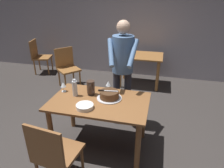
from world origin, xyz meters
TOP-DOWN VIEW (x-y plane):
  - ground_plane at (0.00, 0.00)m, footprint 14.00×14.00m
  - back_wall at (0.00, 2.99)m, footprint 10.00×0.12m
  - main_dining_table at (0.00, 0.00)m, footprint 1.31×0.81m
  - cake_on_platter at (0.12, 0.09)m, footprint 0.34×0.34m
  - cake_knife at (0.05, 0.08)m, footprint 0.27×0.06m
  - plate_stack at (-0.12, -0.23)m, footprint 0.22×0.22m
  - wine_glass_near at (0.04, 0.33)m, footprint 0.08×0.08m
  - wine_glass_far at (-0.58, 0.13)m, footprint 0.08×0.08m
  - water_bottle at (-0.36, 0.05)m, footprint 0.07×0.07m
  - hurricane_lamp at (-0.16, 0.13)m, footprint 0.11×0.11m
  - person_cutting_cake at (0.19, 0.62)m, footprint 0.46×0.57m
  - chair_near_side at (-0.27, -0.78)m, footprint 0.49×0.49m
  - background_table at (0.28, 2.29)m, footprint 1.00×0.70m
  - background_chair_0 at (-2.47, 2.42)m, footprint 0.53×0.53m
  - background_chair_1 at (-1.36, 1.80)m, footprint 0.62×0.62m

SIDE VIEW (x-z plane):
  - ground_plane at x=0.00m, z-range 0.00..0.00m
  - chair_near_side at x=-0.27m, z-range 0.04..0.94m
  - background_chair_0 at x=-2.47m, z-range 0.04..0.94m
  - background_chair_1 at x=-1.36m, z-range 0.04..0.94m
  - background_table at x=0.28m, z-range 0.21..0.95m
  - main_dining_table at x=0.00m, z-range 0.25..1.00m
  - plate_stack at x=-0.12m, z-range 0.75..0.80m
  - cake_on_platter at x=0.12m, z-range 0.75..0.86m
  - wine_glass_near at x=0.04m, z-range 0.78..0.92m
  - wine_glass_far at x=-0.58m, z-range 0.78..0.92m
  - hurricane_lamp at x=-0.16m, z-range 0.75..0.96m
  - water_bottle at x=-0.36m, z-range 0.74..0.99m
  - cake_knife at x=0.05m, z-range 0.86..0.88m
  - person_cutting_cake at x=0.19m, z-range 0.22..1.94m
  - back_wall at x=0.00m, z-range 0.00..2.70m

